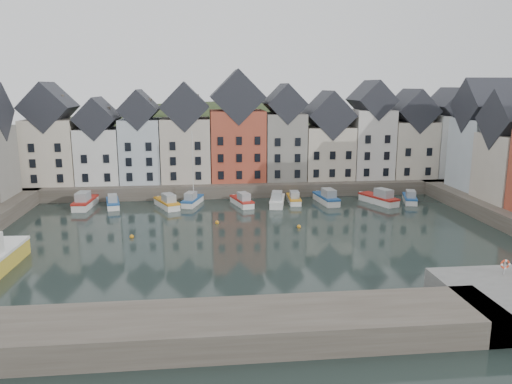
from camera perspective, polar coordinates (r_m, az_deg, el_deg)
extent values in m
plane|color=black|center=(56.39, -0.12, -5.71)|extent=(260.00, 260.00, 0.00)
cube|color=#484137|center=(85.14, -2.27, 1.08)|extent=(90.00, 16.00, 2.00)
cube|color=#484137|center=(35.59, -12.91, -15.37)|extent=(50.00, 6.00, 2.00)
ellipsoid|color=#213018|center=(115.06, -3.10, -5.77)|extent=(153.60, 70.40, 64.00)
sphere|color=black|center=(104.99, -10.79, 7.21)|extent=(5.77, 5.77, 5.77)
sphere|color=black|center=(118.51, 8.82, 7.53)|extent=(5.27, 5.27, 5.27)
sphere|color=black|center=(114.33, 13.06, 7.08)|extent=(5.07, 5.07, 5.07)
sphere|color=black|center=(110.80, 4.22, 7.17)|extent=(5.01, 5.01, 5.01)
sphere|color=black|center=(115.03, -22.45, 5.86)|extent=(3.94, 3.94, 3.94)
sphere|color=black|center=(118.98, 10.50, 7.45)|extent=(5.21, 5.21, 5.21)
sphere|color=black|center=(112.65, -2.31, 7.54)|extent=(5.45, 5.45, 5.45)
sphere|color=black|center=(111.07, 16.97, 6.38)|extent=(4.49, 4.49, 4.49)
cube|color=beige|center=(85.31, -22.21, 4.32)|extent=(7.67, 8.00, 10.07)
cube|color=#212229|center=(84.76, -22.58, 8.97)|extent=(7.67, 8.16, 7.67)
cube|color=silver|center=(83.70, -17.37, 4.03)|extent=(6.56, 8.00, 8.61)
cube|color=#212229|center=(83.13, -17.63, 8.08)|extent=(6.56, 8.16, 6.56)
cube|color=silver|center=(82.59, -12.94, 4.67)|extent=(6.20, 8.00, 10.02)
cube|color=#212229|center=(82.04, -13.16, 9.20)|extent=(6.20, 8.16, 6.20)
cube|color=#C0B4A3|center=(82.06, -8.00, 4.83)|extent=(7.70, 8.00, 10.08)
cube|color=#212229|center=(81.49, -8.14, 9.68)|extent=(7.70, 8.16, 7.70)
cube|color=#AD4731|center=(82.15, -2.16, 5.37)|extent=(8.69, 8.00, 11.28)
cube|color=#212229|center=(81.61, -2.20, 10.81)|extent=(8.69, 8.16, 8.69)
cube|color=gray|center=(83.08, 3.17, 5.26)|extent=(6.43, 8.00, 10.78)
cube|color=#212229|center=(82.55, 3.23, 10.08)|extent=(6.43, 8.16, 6.43)
cube|color=beige|center=(84.71, 8.06, 4.53)|extent=(7.88, 8.00, 8.56)
cube|color=#212229|center=(84.13, 8.18, 8.74)|extent=(7.88, 8.16, 7.88)
cube|color=silver|center=(86.64, 12.81, 5.42)|extent=(6.50, 8.00, 11.27)
cube|color=#212229|center=(86.14, 13.04, 10.21)|extent=(6.50, 8.16, 6.50)
cube|color=beige|center=(89.28, 17.06, 4.75)|extent=(7.23, 8.00, 9.32)
cube|color=#212229|center=(88.75, 17.32, 8.88)|extent=(7.23, 8.16, 7.23)
cube|color=silver|center=(92.14, 21.02, 5.01)|extent=(6.18, 8.00, 10.32)
cube|color=#212229|center=(91.65, 21.33, 9.15)|extent=(6.18, 8.16, 6.18)
cube|color=silver|center=(81.81, 24.55, 3.94)|extent=(7.47, 8.00, 10.38)
cube|color=#212229|center=(81.24, 24.99, 8.95)|extent=(7.62, 8.00, 8.00)
sphere|color=orange|center=(63.74, -4.47, -3.50)|extent=(0.50, 0.50, 0.50)
sphere|color=orange|center=(61.95, 4.93, -3.97)|extent=(0.50, 0.50, 0.50)
sphere|color=orange|center=(59.49, -14.02, -4.97)|extent=(0.50, 0.50, 0.50)
cube|color=silver|center=(76.26, -18.88, -1.34)|extent=(2.51, 6.85, 1.23)
cube|color=#A71F17|center=(76.11, -18.92, -0.84)|extent=(2.63, 7.00, 0.28)
cube|color=gray|center=(75.03, -19.17, -0.52)|extent=(1.76, 2.80, 1.34)
cube|color=silver|center=(75.25, -16.05, -1.39)|extent=(2.68, 5.63, 0.99)
cube|color=#1E4D8D|center=(75.13, -16.07, -0.99)|extent=(2.79, 5.76, 0.23)
cube|color=gray|center=(74.22, -16.07, -0.71)|extent=(1.67, 2.38, 1.08)
cube|color=silver|center=(73.06, -10.16, -1.47)|extent=(4.06, 6.24, 1.10)
cube|color=orange|center=(72.93, -10.18, -1.01)|extent=(4.20, 6.39, 0.25)
cube|color=gray|center=(71.96, -9.95, -0.68)|extent=(2.25, 2.77, 1.20)
cube|color=silver|center=(74.27, -7.26, -1.17)|extent=(3.25, 5.85, 1.03)
cube|color=#1E4D8D|center=(74.15, -7.27, -0.75)|extent=(3.37, 5.99, 0.23)
cube|color=gray|center=(73.25, -7.48, -0.47)|extent=(1.91, 2.53, 1.12)
cylinder|color=silver|center=(73.78, -7.23, 2.92)|extent=(0.13, 0.13, 10.28)
cube|color=silver|center=(73.24, -1.63, -1.26)|extent=(3.19, 5.96, 1.05)
cube|color=#A71F17|center=(73.11, -1.63, -0.83)|extent=(3.31, 6.10, 0.24)
cube|color=gray|center=(72.20, -1.40, -0.53)|extent=(1.90, 2.56, 1.14)
cube|color=silver|center=(73.39, 2.44, -1.22)|extent=(3.06, 6.35, 1.12)
cube|color=silver|center=(73.26, 2.44, -0.76)|extent=(3.18, 6.49, 0.25)
cube|color=gray|center=(72.23, 2.41, -0.44)|extent=(1.90, 2.68, 1.22)
cube|color=silver|center=(75.11, 4.33, -0.97)|extent=(1.87, 5.36, 0.97)
cube|color=orange|center=(74.99, 4.34, -0.58)|extent=(1.97, 5.47, 0.22)
cube|color=gray|center=(74.11, 4.42, -0.32)|extent=(1.35, 2.18, 1.06)
cube|color=silver|center=(75.42, 8.01, -0.95)|extent=(2.71, 6.62, 1.18)
cube|color=#1E4D8D|center=(75.28, 8.03, -0.48)|extent=(2.84, 6.76, 0.27)
cube|color=gray|center=(74.27, 8.31, -0.15)|extent=(1.81, 2.74, 1.29)
cube|color=silver|center=(76.56, 13.82, -0.98)|extent=(4.44, 6.84, 1.21)
cube|color=#A71F17|center=(76.42, 13.84, -0.50)|extent=(4.60, 7.00, 0.27)
cube|color=gray|center=(75.59, 14.38, -0.16)|extent=(2.46, 3.03, 1.32)
cube|color=silver|center=(78.66, 17.15, -0.88)|extent=(3.16, 5.67, 1.00)
cube|color=#1E4D8D|center=(78.54, 17.17, -0.50)|extent=(3.28, 5.80, 0.23)
cube|color=gray|center=(77.64, 17.26, -0.23)|extent=(1.85, 2.45, 1.09)
cube|color=gray|center=(46.16, 26.51, -7.78)|extent=(0.10, 0.10, 1.10)
torus|color=red|center=(46.01, 26.59, -7.39)|extent=(0.80, 0.14, 0.80)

